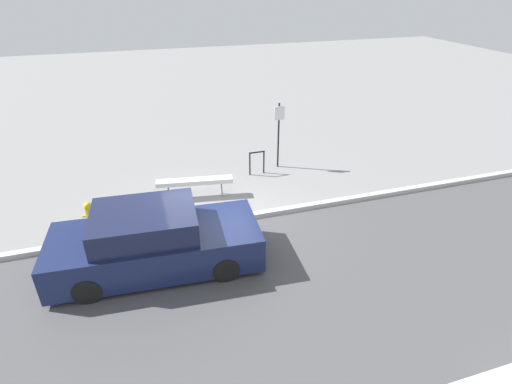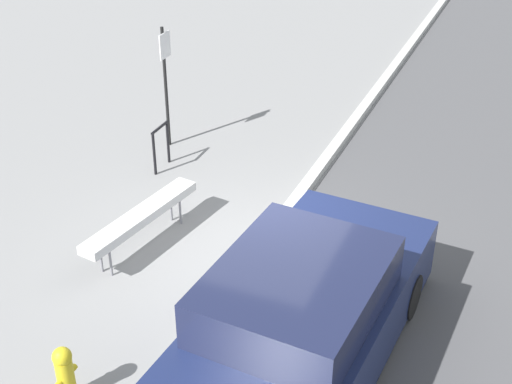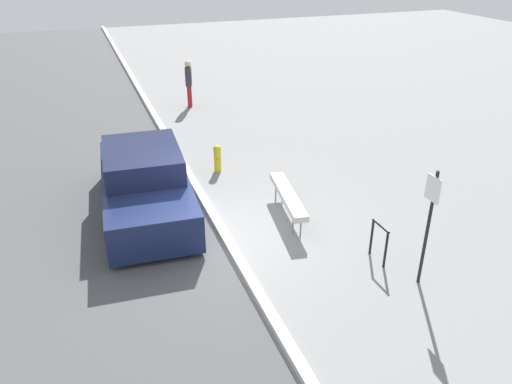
# 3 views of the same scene
# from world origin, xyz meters

# --- Properties ---
(ground_plane) EXTENTS (60.00, 60.00, 0.00)m
(ground_plane) POSITION_xyz_m (0.00, 0.00, 0.00)
(ground_plane) COLOR gray
(curb) EXTENTS (60.00, 0.20, 0.13)m
(curb) POSITION_xyz_m (0.00, 0.00, 0.07)
(curb) COLOR #B7B7B2
(curb) RESTS_ON ground_plane
(bench) EXTENTS (2.32, 0.67, 0.60)m
(bench) POSITION_xyz_m (-0.21, 1.67, 0.52)
(bench) COLOR gray
(bench) RESTS_ON ground_plane
(bike_rack) EXTENTS (0.55, 0.06, 0.83)m
(bike_rack) POSITION_xyz_m (2.07, 2.64, 0.50)
(bike_rack) COLOR black
(bike_rack) RESTS_ON ground_plane
(sign_post) EXTENTS (0.36, 0.08, 2.30)m
(sign_post) POSITION_xyz_m (2.95, 2.98, 1.38)
(sign_post) COLOR black
(sign_post) RESTS_ON ground_plane
(fire_hydrant) EXTENTS (0.36, 0.22, 0.77)m
(fire_hydrant) POSITION_xyz_m (-3.19, 0.85, 0.41)
(fire_hydrant) COLOR gold
(fire_hydrant) RESTS_ON ground_plane
(parked_car_near) EXTENTS (4.80, 2.20, 1.52)m
(parked_car_near) POSITION_xyz_m (-1.64, -1.35, 0.68)
(parked_car_near) COLOR black
(parked_car_near) RESTS_ON ground_plane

